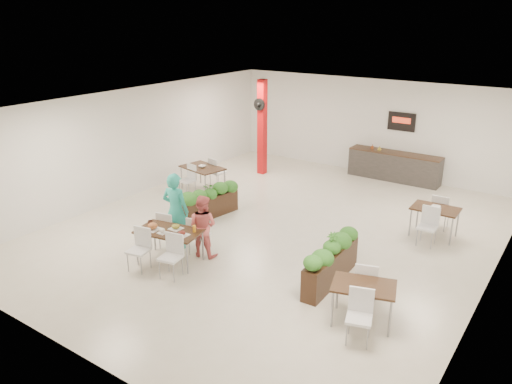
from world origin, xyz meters
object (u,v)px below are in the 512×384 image
(planter_left, at_px, (210,200))
(side_table_a, at_px, (202,171))
(planter_right, at_px, (331,260))
(side_table_c, at_px, (363,292))
(side_table_b, at_px, (435,213))
(diner_man, at_px, (176,211))
(diner_woman, at_px, (202,226))
(main_table, at_px, (169,235))
(service_counter, at_px, (394,165))
(red_column, at_px, (262,126))

(planter_left, height_order, side_table_a, planter_left)
(planter_left, distance_m, side_table_a, 2.24)
(planter_right, distance_m, side_table_c, 1.45)
(side_table_b, bearing_deg, diner_man, -141.21)
(diner_woman, bearing_deg, diner_man, -11.12)
(side_table_c, bearing_deg, planter_left, 139.78)
(main_table, relative_size, planter_left, 0.98)
(main_table, bearing_deg, diner_woman, 58.10)
(diner_man, height_order, planter_left, diner_man)
(service_counter, distance_m, planter_right, 7.37)
(side_table_a, bearing_deg, planter_right, -15.13)
(main_table, height_order, planter_left, planter_left)
(planter_left, bearing_deg, service_counter, 63.74)
(red_column, xyz_separation_m, planter_right, (5.31, -5.38, -1.13))
(side_table_b, distance_m, side_table_c, 4.42)
(main_table, height_order, side_table_a, same)
(service_counter, xyz_separation_m, side_table_a, (-4.53, -4.37, 0.15))
(red_column, bearing_deg, planter_left, -75.32)
(red_column, height_order, planter_left, red_column)
(service_counter, distance_m, diner_woman, 7.95)
(red_column, height_order, diner_man, red_column)
(service_counter, relative_size, planter_right, 1.42)
(side_table_a, bearing_deg, planter_left, -33.40)
(main_table, relative_size, planter_right, 0.87)
(service_counter, bearing_deg, planter_left, -116.26)
(main_table, bearing_deg, service_counter, 76.44)
(service_counter, height_order, side_table_a, service_counter)
(side_table_a, xyz_separation_m, side_table_b, (6.91, 0.59, -0.02))
(side_table_a, relative_size, side_table_c, 1.00)
(main_table, xyz_separation_m, diner_man, (-0.39, 0.66, 0.27))
(planter_left, height_order, planter_right, planter_right)
(planter_right, xyz_separation_m, side_table_c, (1.09, -0.95, 0.10))
(diner_woman, relative_size, side_table_b, 0.89)
(diner_man, relative_size, planter_left, 0.98)
(main_table, height_order, diner_man, diner_man)
(red_column, xyz_separation_m, main_table, (1.96, -6.58, -1.01))
(red_column, distance_m, service_counter, 4.56)
(service_counter, xyz_separation_m, main_table, (-2.04, -8.44, 0.14))
(planter_right, relative_size, side_table_a, 1.26)
(main_table, height_order, planter_right, planter_right)
(service_counter, bearing_deg, side_table_b, -57.76)
(side_table_c, bearing_deg, side_table_b, 73.04)
(service_counter, height_order, planter_left, service_counter)
(main_table, distance_m, planter_right, 3.56)
(planter_left, xyz_separation_m, side_table_b, (5.31, 2.16, 0.12))
(planter_left, relative_size, planter_right, 0.88)
(diner_man, distance_m, planter_right, 3.80)
(planter_left, bearing_deg, side_table_c, -22.99)
(diner_man, xyz_separation_m, side_table_a, (-2.10, 3.41, -0.27))
(diner_man, distance_m, side_table_c, 4.86)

